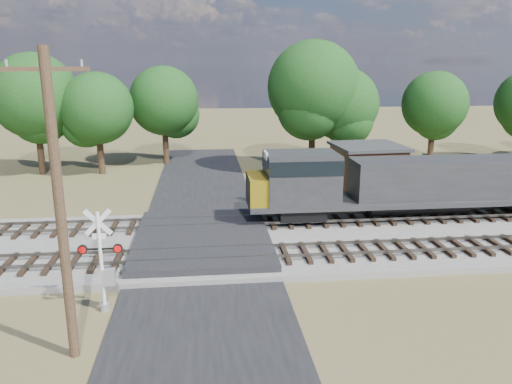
{
  "coord_description": "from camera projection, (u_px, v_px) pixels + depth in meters",
  "views": [
    {
      "loc": [
        0.15,
        -24.46,
        9.46
      ],
      "look_at": [
        2.99,
        2.0,
        2.47
      ],
      "focal_mm": 35.0,
      "sensor_mm": 36.0,
      "label": 1
    }
  ],
  "objects": [
    {
      "name": "ground",
      "position": [
        203.0,
        249.0,
        25.91
      ],
      "size": [
        160.0,
        160.0,
        0.0
      ],
      "primitive_type": "plane",
      "color": "brown",
      "rests_on": "ground"
    },
    {
      "name": "utility_pole",
      "position": [
        59.0,
        204.0,
        15.22
      ],
      "size": [
        2.39,
        0.66,
        9.91
      ],
      "rotation": [
        0.0,
        0.0,
        0.22
      ],
      "color": "#321E17",
      "rests_on": "ground"
    },
    {
      "name": "road",
      "position": [
        203.0,
        249.0,
        25.9
      ],
      "size": [
        7.0,
        60.0,
        0.08
      ],
      "primitive_type": "cube",
      "color": "black",
      "rests_on": "ground"
    },
    {
      "name": "crossing_signal_far",
      "position": [
        275.0,
        183.0,
        33.54
      ],
      "size": [
        1.49,
        0.4,
        3.73
      ],
      "rotation": [
        0.0,
        0.0,
        3.33
      ],
      "color": "silver",
      "rests_on": "ground"
    },
    {
      "name": "track_near",
      "position": [
        267.0,
        254.0,
        24.2
      ],
      "size": [
        140.0,
        2.6,
        0.33
      ],
      "color": "black",
      "rests_on": "ballast_bed"
    },
    {
      "name": "crossing_panel",
      "position": [
        203.0,
        240.0,
        26.31
      ],
      "size": [
        7.0,
        9.0,
        0.62
      ],
      "primitive_type": "cube",
      "color": "#262628",
      "rests_on": "ground"
    },
    {
      "name": "equipment_shed",
      "position": [
        367.0,
        167.0,
        37.87
      ],
      "size": [
        5.29,
        5.29,
        3.39
      ],
      "rotation": [
        0.0,
        0.0,
        0.07
      ],
      "color": "#4F3022",
      "rests_on": "ground"
    },
    {
      "name": "ballast_bed",
      "position": [
        386.0,
        236.0,
        27.38
      ],
      "size": [
        140.0,
        10.0,
        0.3
      ],
      "primitive_type": "cube",
      "color": "gray",
      "rests_on": "ground"
    },
    {
      "name": "crossing_signal_near",
      "position": [
        104.0,
        269.0,
        19.11
      ],
      "size": [
        1.68,
        0.36,
        4.16
      ],
      "rotation": [
        0.0,
        0.0,
        -0.02
      ],
      "color": "silver",
      "rests_on": "ground"
    },
    {
      "name": "treeline",
      "position": [
        238.0,
        98.0,
        43.9
      ],
      "size": [
        80.33,
        11.88,
        11.29
      ],
      "color": "black",
      "rests_on": "ground"
    },
    {
      "name": "track_far",
      "position": [
        256.0,
        222.0,
        29.01
      ],
      "size": [
        140.0,
        2.6,
        0.33
      ],
      "color": "black",
      "rests_on": "ballast_bed"
    }
  ]
}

